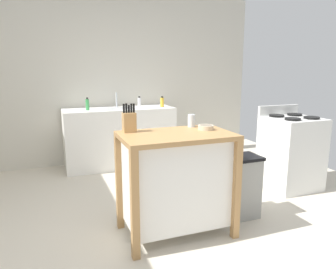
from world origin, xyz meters
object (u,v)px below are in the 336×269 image
kitchen_island (176,178)px  bottle_dish_soap (162,102)px  sink_faucet (117,100)px  bottle_spray_cleaner (87,104)px  stove (291,152)px  bottle_hand_soap (139,102)px  knife_block (129,121)px  drinking_cup (191,121)px  trash_bin (240,186)px  bowl_ceramic_wide (206,127)px

kitchen_island → bottle_dish_soap: size_ratio=5.87×
sink_faucet → bottle_dish_soap: 0.69m
bottle_spray_cleaner → stove: size_ratio=0.18×
sink_faucet → bottle_hand_soap: 0.36m
knife_block → drinking_cup: knife_block is taller
trash_bin → bowl_ceramic_wide: bearing=-177.9°
bowl_ceramic_wide → sink_faucet: sink_faucet is taller
kitchen_island → bowl_ceramic_wide: bearing=9.8°
knife_block → sink_faucet: (0.34, 2.14, -0.03)m
kitchen_island → bowl_ceramic_wide: size_ratio=6.78×
bottle_spray_cleaner → stove: (2.24, -1.59, -0.51)m
bottle_dish_soap → bottle_hand_soap: (-0.35, 0.03, 0.01)m
kitchen_island → drinking_cup: size_ratio=8.08×
kitchen_island → knife_block: (-0.36, 0.20, 0.50)m
trash_bin → stove: size_ratio=0.63×
bottle_spray_cleaner → stove: bottle_spray_cleaner is taller
knife_block → trash_bin: (1.08, -0.13, -0.70)m
kitchen_island → stove: 1.85m
bottle_hand_soap → knife_block: bearing=-108.4°
bottle_spray_cleaner → knife_block: bearing=-86.5°
bottle_dish_soap → bottle_spray_cleaner: size_ratio=0.91×
sink_faucet → bottle_spray_cleaner: sink_faucet is taller
stove → bottle_spray_cleaner: bearing=144.6°
kitchen_island → bowl_ceramic_wide: 0.53m
kitchen_island → bottle_dish_soap: bearing=73.2°
drinking_cup → bottle_hand_soap: bottle_hand_soap is taller
bottle_dish_soap → bottle_spray_cleaner: (-1.12, 0.02, 0.01)m
bowl_ceramic_wide → kitchen_island: bearing=-170.2°
drinking_cup → sink_faucet: sink_faucet is taller
kitchen_island → bowl_ceramic_wide: bowl_ceramic_wide is taller
knife_block → bottle_hand_soap: (0.65, 1.95, -0.06)m
trash_bin → bottle_spray_cleaner: bearing=120.1°
kitchen_island → bottle_dish_soap: bottle_dish_soap is taller
knife_block → bottle_dish_soap: knife_block is taller
drinking_cup → stove: 1.64m
drinking_cup → trash_bin: size_ratio=0.19×
bottle_dish_soap → bottle_hand_soap: size_ratio=0.94×
bottle_hand_soap → stove: size_ratio=0.17×
kitchen_island → bottle_spray_cleaner: bottle_spray_cleaner is taller
stove → sink_faucet: bearing=134.7°
kitchen_island → sink_faucet: 2.39m
bowl_ceramic_wide → bottle_dish_soap: size_ratio=0.87×
bowl_ceramic_wide → stove: 1.61m
bottle_dish_soap → bottle_spray_cleaner: bottle_spray_cleaner is taller
bottle_hand_soap → bottle_spray_cleaner: bearing=-179.4°
knife_block → bowl_ceramic_wide: (0.67, -0.15, -0.07)m
kitchen_island → drinking_cup: drinking_cup is taller
bowl_ceramic_wide → sink_faucet: 2.32m
bowl_ceramic_wide → trash_bin: (0.41, 0.01, -0.63)m
trash_bin → sink_faucet: size_ratio=2.86×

